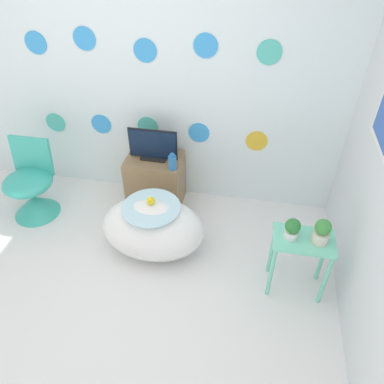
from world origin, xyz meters
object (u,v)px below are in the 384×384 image
chair (32,192)px  potted_plant_right (322,232)px  vase (172,162)px  potted_plant_left (292,229)px  tv (153,146)px  bathtub (153,228)px

chair → potted_plant_right: size_ratio=3.71×
vase → potted_plant_right: bearing=-29.3°
potted_plant_left → tv: bearing=146.8°
chair → potted_plant_right: 2.68m
potted_plant_right → potted_plant_left: bearing=178.0°
vase → potted_plant_left: 1.26m
bathtub → potted_plant_left: 1.19m
potted_plant_left → potted_plant_right: size_ratio=0.82×
bathtub → tv: (-0.15, 0.65, 0.42)m
potted_plant_left → potted_plant_right: bearing=-2.0°
chair → tv: size_ratio=1.64×
vase → chair: bearing=-169.7°
bathtub → vase: (0.06, 0.52, 0.35)m
chair → tv: tv is taller
vase → potted_plant_right: size_ratio=0.79×
vase → potted_plant_left: size_ratio=0.95×
bathtub → tv: 0.78m
bathtub → potted_plant_right: (1.32, -0.19, 0.39)m
tv → potted_plant_right: 1.69m
bathtub → chair: bearing=168.2°
potted_plant_right → vase: bearing=150.7°
tv → vase: tv is taller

